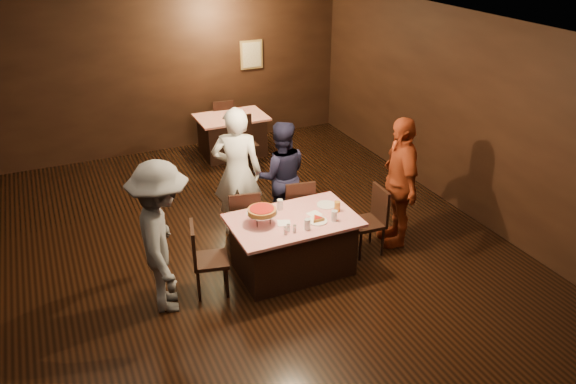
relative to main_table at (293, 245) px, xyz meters
The scene contains 23 objects.
room 1.96m from the main_table, behind, with size 10.00×10.04×3.02m.
main_table is the anchor object (origin of this frame).
back_table 4.11m from the main_table, 81.78° to the left, with size 1.30×0.90×0.77m, color red.
chair_far_left 0.85m from the main_table, 118.07° to the left, with size 0.42×0.42×0.95m, color black.
chair_far_right 0.85m from the main_table, 61.93° to the left, with size 0.42×0.42×0.95m, color black.
chair_end_left 1.10m from the main_table, behind, with size 0.42×0.42×0.95m, color black.
chair_end_right 1.10m from the main_table, ahead, with size 0.42×0.42×0.95m, color black.
chair_back_near 3.42m from the main_table, 80.11° to the left, with size 0.42×0.42×0.95m, color black.
chair_back_far 4.70m from the main_table, 82.83° to the left, with size 0.42×0.42×0.95m, color black.
diner_white_jacket 1.38m from the main_table, 103.88° to the left, with size 0.70×0.46×1.91m, color white.
diner_navy_hoodie 1.26m from the main_table, 73.89° to the left, with size 0.80×0.62×1.65m, color black.
diner_grey_knit 1.74m from the main_table, behind, with size 1.20×0.69×1.86m, color #5D5F62.
diner_red_shirt 1.72m from the main_table, ahead, with size 1.09×0.45×1.86m, color maroon.
pizza_stand 0.70m from the main_table, behind, with size 0.38×0.38×0.22m.
plate_with_slice 0.51m from the main_table, 35.75° to the right, with size 0.25×0.25×0.06m.
plate_empty 0.69m from the main_table, 15.26° to the left, with size 0.25×0.25×0.01m, color white.
glass_front_left 0.55m from the main_table, 80.54° to the right, with size 0.08×0.08×0.14m, color silver.
glass_front_right 0.69m from the main_table, 29.05° to the right, with size 0.08×0.08×0.14m, color silver.
glass_amber 0.75m from the main_table, ahead, with size 0.08×0.08×0.14m, color #BF7F26.
glass_back 0.55m from the main_table, 99.46° to the left, with size 0.08×0.08×0.14m, color silver.
condiments 0.55m from the main_table, 122.43° to the right, with size 0.17×0.10×0.09m.
napkin_center 0.49m from the main_table, ahead, with size 0.16×0.16×0.01m, color white.
napkin_left 0.42m from the main_table, 161.57° to the right, with size 0.16×0.16×0.01m, color white.
Camera 1 is at (-1.71, -5.44, 4.24)m, focal length 35.00 mm.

